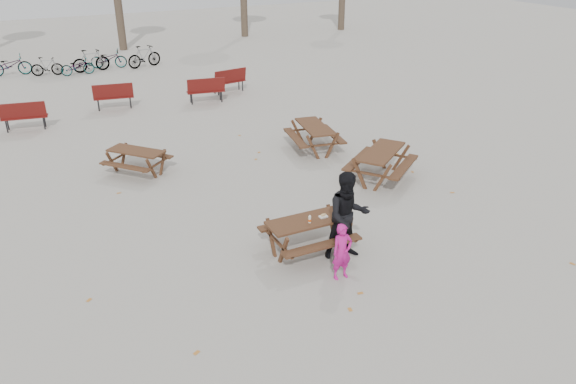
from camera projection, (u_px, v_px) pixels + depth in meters
name	position (u px, v px, depth m)	size (l,w,h in m)	color
ground	(308.00, 251.00, 12.25)	(80.00, 80.00, 0.00)	gray
main_picnic_table	(309.00, 227.00, 12.00)	(1.80, 1.45, 0.78)	#382214
food_tray	(323.00, 217.00, 12.01)	(0.18, 0.11, 0.04)	white
bread_roll	(323.00, 215.00, 11.99)	(0.14, 0.06, 0.05)	tan
soda_bottle	(310.00, 220.00, 11.77)	(0.07, 0.07, 0.17)	silver
child	(342.00, 252.00, 11.07)	(0.44, 0.29, 1.20)	#C01881
adult	(348.00, 216.00, 11.66)	(0.94, 0.73, 1.93)	black
picnic_table_east	(381.00, 165.00, 15.59)	(1.96, 1.57, 0.84)	#382214
picnic_table_north	(137.00, 162.00, 16.01)	(1.62, 1.30, 0.70)	#382214
picnic_table_far	(314.00, 138.00, 17.68)	(1.85, 1.49, 0.80)	#382214
park_bench_row	(149.00, 94.00, 21.86)	(9.72, 2.22, 1.03)	maroon
bicycle_row	(81.00, 62.00, 27.33)	(8.02, 1.94, 1.09)	black
fallen_leaves	(280.00, 201.00, 14.48)	(11.00, 11.00, 0.01)	#B6702B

